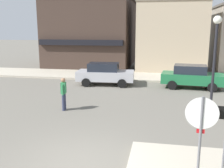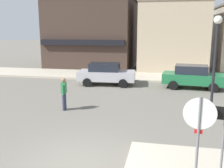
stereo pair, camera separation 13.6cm
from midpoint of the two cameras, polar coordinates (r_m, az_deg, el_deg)
ground_plane at (r=8.21m, az=-7.77°, el=-16.84°), size 160.00×160.00×0.00m
kerb_far at (r=21.84m, az=4.22°, el=1.74°), size 80.00×4.00×0.15m
stop_sign at (r=7.04m, az=18.26°, el=-8.80°), size 0.82×0.12×2.30m
lamp_post at (r=12.37m, az=21.21°, el=6.61°), size 0.36×0.36×4.54m
parked_car_nearest at (r=18.62m, az=-1.74°, el=2.28°), size 4.10×2.07×1.56m
parked_car_second at (r=18.34m, az=16.73°, el=1.63°), size 4.16×2.20×1.56m
pedestrian_crossing_near at (r=13.00m, az=-10.77°, el=-1.92°), size 0.28×0.56×1.61m
building_corner_shop at (r=29.00m, az=-4.23°, el=11.14°), size 8.60×9.88×7.07m
building_storefront_left_near at (r=25.74m, az=12.50°, el=10.04°), size 6.23×5.74×6.39m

